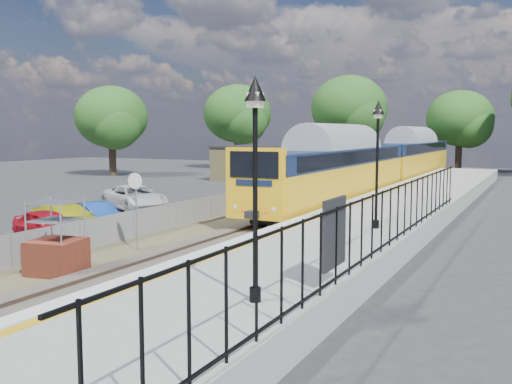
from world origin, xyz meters
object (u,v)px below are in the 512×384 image
Objects in this scene: speed_sign at (136,198)px; car_white at (135,198)px; brick_plinth at (56,239)px; car_yellow at (67,219)px; car_blue at (97,216)px; victorian_lamp_south at (255,137)px; victorian_lamp_north at (378,134)px; train at (382,160)px; car_red at (48,225)px.

car_white is (-7.41, 9.03, -1.31)m from speed_sign.
car_yellow is (-5.03, 5.40, -0.46)m from brick_plinth.
speed_sign is at bearing -101.83° from car_blue.
victorian_lamp_south reaches higher than car_white.
victorian_lamp_north is at bearing 21.97° from speed_sign.
train is 17.55× the size of brick_plinth.
victorian_lamp_north is at bearing 91.15° from victorian_lamp_south.
victorian_lamp_north is at bearing -82.32° from car_white.
train is 9.09× the size of car_yellow.
victorian_lamp_north reaches higher than car_white.
speed_sign reaches higher than car_white.
victorian_lamp_north is (-0.20, 10.00, 0.00)m from victorian_lamp_south.
victorian_lamp_north is 13.14m from car_blue.
car_white is at bearing 124.68° from speed_sign.
car_yellow is at bearing -135.97° from car_white.
car_yellow is (-0.41, 1.47, 0.03)m from car_red.
victorian_lamp_south is 10.31m from speed_sign.
car_white is (-15.41, 15.12, -3.61)m from victorian_lamp_south.
car_yellow is at bearing 149.50° from victorian_lamp_south.
victorian_lamp_south is at bearing -79.97° from train.
car_red is at bearing 153.83° from victorian_lamp_south.
car_blue is at bearing 144.12° from victorian_lamp_south.
car_blue is 6.43m from car_white.
car_white is (-2.38, 7.44, 0.04)m from car_yellow.
car_red is at bearing -105.96° from train.
car_red is (-12.62, 6.20, -3.67)m from victorian_lamp_south.
brick_plinth reaches higher than car_blue.
speed_sign is 11.76m from car_white.
car_blue is (-7.28, -21.86, -1.74)m from train.
train is at bearing 3.23° from car_blue.
car_white reaches higher than car_blue.
train is 11.23× the size of car_blue.
car_red is at bearing -162.99° from victorian_lamp_north.
train is 11.10× the size of car_red.
car_white is (-7.41, 12.84, -0.43)m from brick_plinth.
victorian_lamp_south is 16.21m from car_blue.
car_red is 1.01× the size of car_blue.
brick_plinth is 0.52× the size of car_yellow.
speed_sign is 0.59× the size of car_white.
train is at bearing -5.52° from car_white.
car_white is at bearing 45.78° from car_blue.
car_red is 3.05m from car_blue.
victorian_lamp_north is at bearing -63.62° from car_yellow.
train is at bearing 85.04° from brick_plinth.
car_yellow is at bearing 29.44° from car_red.
car_yellow is at bearing 132.96° from brick_plinth.
victorian_lamp_south is 14.53m from car_red.
train is at bearing 79.60° from speed_sign.
car_blue is (-4.78, 3.16, -1.40)m from speed_sign.
brick_plinth is at bearing -135.28° from victorian_lamp_north.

